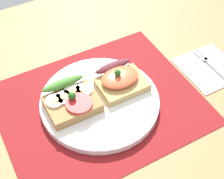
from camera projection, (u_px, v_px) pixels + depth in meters
ground_plane at (100, 109)px, 73.23cm from camera, size 120.00×90.00×3.20cm
placemat at (100, 104)px, 71.92cm from camera, size 42.41×34.62×0.30cm
plate at (100, 101)px, 71.22cm from camera, size 25.65×25.65×1.57cm
sandwich_egg_tomato at (71, 100)px, 68.37cm from camera, size 10.78×9.94×4.36cm
sandwich_salmon at (120, 79)px, 72.07cm from camera, size 10.38×9.32×5.01cm
napkin at (209, 67)px, 79.32cm from camera, size 12.84×13.15×0.60cm
fork at (211, 64)px, 79.50cm from camera, size 1.62×12.66×0.32cm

